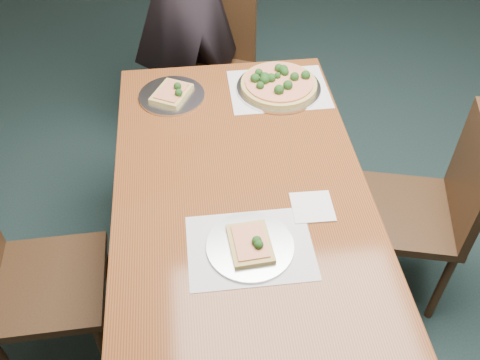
{
  "coord_description": "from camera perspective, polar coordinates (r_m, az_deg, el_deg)",
  "views": [
    {
      "loc": [
        -0.57,
        -1.34,
        2.11
      ],
      "look_at": [
        -0.42,
        -0.0,
        0.75
      ],
      "focal_mm": 40.0,
      "sensor_mm": 36.0,
      "label": 1
    }
  ],
  "objects": [
    {
      "name": "chair_right",
      "position": [
        2.28,
        19.53,
        -2.53
      ],
      "size": [
        0.51,
        0.51,
        0.91
      ],
      "rotation": [
        0.0,
        0.0,
        -1.83
      ],
      "color": "black",
      "rests_on": "ground"
    },
    {
      "name": "chair_far",
      "position": [
        2.99,
        -2.95,
        12.86
      ],
      "size": [
        0.55,
        0.55,
        0.91
      ],
      "rotation": [
        0.0,
        0.0,
        -0.41
      ],
      "color": "black",
      "rests_on": "ground"
    },
    {
      "name": "placemat_near",
      "position": [
        1.72,
        1.09,
        -7.2
      ],
      "size": [
        0.4,
        0.3,
        0.0
      ],
      "primitive_type": "cube",
      "color": "white",
      "rests_on": "dining_table"
    },
    {
      "name": "napkin",
      "position": [
        1.84,
        7.72,
        -2.86
      ],
      "size": [
        0.14,
        0.14,
        0.01
      ],
      "primitive_type": "cube",
      "rotation": [
        0.0,
        0.0,
        -0.03
      ],
      "color": "white",
      "rests_on": "dining_table"
    },
    {
      "name": "placemat_main",
      "position": [
        2.35,
        4.14,
        9.66
      ],
      "size": [
        0.42,
        0.32,
        0.0
      ],
      "primitive_type": "cube",
      "color": "white",
      "rests_on": "dining_table"
    },
    {
      "name": "slice_plate_far",
      "position": [
        2.31,
        -7.27,
        9.06
      ],
      "size": [
        0.28,
        0.28,
        0.06
      ],
      "color": "silver",
      "rests_on": "dining_table"
    },
    {
      "name": "ground",
      "position": [
        2.57,
        9.46,
        -11.04
      ],
      "size": [
        8.0,
        8.0,
        0.0
      ],
      "primitive_type": "plane",
      "color": "black",
      "rests_on": "ground"
    },
    {
      "name": "pizza_pan",
      "position": [
        2.33,
        4.13,
        10.17
      ],
      "size": [
        0.36,
        0.36,
        0.07
      ],
      "color": "silver",
      "rests_on": "dining_table"
    },
    {
      "name": "dining_table",
      "position": [
        1.98,
        -0.0,
        -1.87
      ],
      "size": [
        0.9,
        1.5,
        0.75
      ],
      "color": "#5E2C12",
      "rests_on": "ground"
    },
    {
      "name": "chair_left",
      "position": [
        2.09,
        -22.44,
        -9.53
      ],
      "size": [
        0.43,
        0.43,
        0.91
      ],
      "rotation": [
        0.0,
        0.0,
        1.59
      ],
      "color": "black",
      "rests_on": "ground"
    },
    {
      "name": "slice_plate_near",
      "position": [
        1.71,
        1.13,
        -6.95
      ],
      "size": [
        0.28,
        0.28,
        0.06
      ],
      "color": "silver",
      "rests_on": "dining_table"
    }
  ]
}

